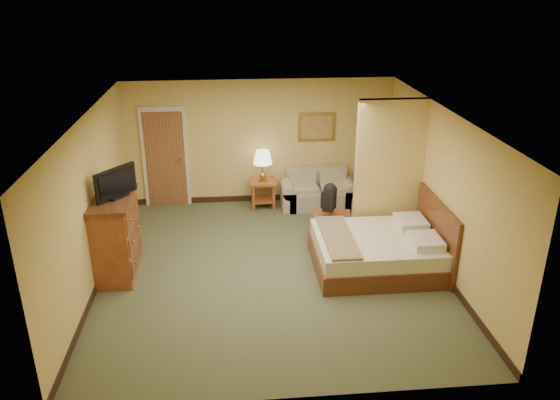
{
  "coord_description": "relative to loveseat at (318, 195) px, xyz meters",
  "views": [
    {
      "loc": [
        -0.6,
        -7.9,
        4.51
      ],
      "look_at": [
        0.2,
        0.6,
        0.98
      ],
      "focal_mm": 35.0,
      "sensor_mm": 36.0,
      "label": 1
    }
  ],
  "objects": [
    {
      "name": "baseboard",
      "position": [
        -1.18,
        0.42,
        -0.19
      ],
      "size": [
        5.5,
        0.02,
        0.12
      ],
      "primitive_type": "cube",
      "color": "black",
      "rests_on": "floor"
    },
    {
      "name": "partition",
      "position": [
        0.97,
        -1.64,
        1.05
      ],
      "size": [
        1.2,
        0.15,
        2.6
      ],
      "primitive_type": "cube",
      "color": "tan",
      "rests_on": "floor"
    },
    {
      "name": "table_lamp",
      "position": [
        -1.15,
        0.08,
        0.81
      ],
      "size": [
        0.39,
        0.39,
        0.65
      ],
      "color": "#B18041",
      "rests_on": "side_table"
    },
    {
      "name": "left_wall",
      "position": [
        -3.93,
        -2.57,
        1.05
      ],
      "size": [
        0.02,
        6.0,
        2.6
      ],
      "primitive_type": "cube",
      "color": "tan",
      "rests_on": "floor"
    },
    {
      "name": "floor",
      "position": [
        -1.18,
        -2.57,
        -0.25
      ],
      "size": [
        6.0,
        6.0,
        0.0
      ],
      "primitive_type": "plane",
      "color": "#4B5134",
      "rests_on": "ground"
    },
    {
      "name": "coffee_table",
      "position": [
        0.01,
        -1.47,
        0.05
      ],
      "size": [
        0.81,
        0.81,
        0.43
      ],
      "rotation": [
        0.0,
        0.0,
        -0.23
      ],
      "color": "brown",
      "rests_on": "floor"
    },
    {
      "name": "loveseat",
      "position": [
        0.0,
        0.0,
        0.0
      ],
      "size": [
        1.55,
        0.72,
        0.78
      ],
      "color": "tan",
      "rests_on": "floor"
    },
    {
      "name": "right_wall",
      "position": [
        1.57,
        -2.57,
        1.05
      ],
      "size": [
        0.02,
        6.0,
        2.6
      ],
      "primitive_type": "cube",
      "color": "tan",
      "rests_on": "floor"
    },
    {
      "name": "wall_picture",
      "position": [
        0.0,
        0.41,
        1.35
      ],
      "size": [
        0.78,
        0.04,
        0.6
      ],
      "color": "#B78E3F",
      "rests_on": "back_wall"
    },
    {
      "name": "tv",
      "position": [
        -3.56,
        -2.46,
        1.3
      ],
      "size": [
        0.52,
        0.66,
        0.48
      ],
      "rotation": [
        0.0,
        0.0,
        -0.65
      ],
      "color": "black",
      "rests_on": "dresser"
    },
    {
      "name": "bed",
      "position": [
        0.63,
        -2.67,
        0.06
      ],
      "size": [
        2.09,
        1.77,
        1.15
      ],
      "color": "#522713",
      "rests_on": "floor"
    },
    {
      "name": "ceiling",
      "position": [
        -1.18,
        -2.57,
        2.35
      ],
      "size": [
        6.0,
        6.0,
        0.0
      ],
      "primitive_type": "plane",
      "rotation": [
        3.14,
        0.0,
        0.0
      ],
      "color": "white",
      "rests_on": "back_wall"
    },
    {
      "name": "dresser",
      "position": [
        -3.66,
        -2.46,
        0.42
      ],
      "size": [
        0.65,
        1.24,
        1.33
      ],
      "color": "brown",
      "rests_on": "floor"
    },
    {
      "name": "back_wall",
      "position": [
        -1.18,
        0.43,
        1.05
      ],
      "size": [
        5.5,
        0.02,
        2.6
      ],
      "primitive_type": "cube",
      "color": "tan",
      "rests_on": "floor"
    },
    {
      "name": "door",
      "position": [
        -3.13,
        0.4,
        0.78
      ],
      "size": [
        0.94,
        0.16,
        2.1
      ],
      "color": "beige",
      "rests_on": "floor"
    },
    {
      "name": "backpack",
      "position": [
        -0.04,
        -1.49,
        0.58
      ],
      "size": [
        0.3,
        0.35,
        0.51
      ],
      "rotation": [
        0.0,
        0.0,
        -0.42
      ],
      "color": "black",
      "rests_on": "bed"
    },
    {
      "name": "side_table",
      "position": [
        -1.15,
        0.08,
        0.13
      ],
      "size": [
        0.52,
        0.52,
        0.58
      ],
      "color": "brown",
      "rests_on": "floor"
    }
  ]
}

